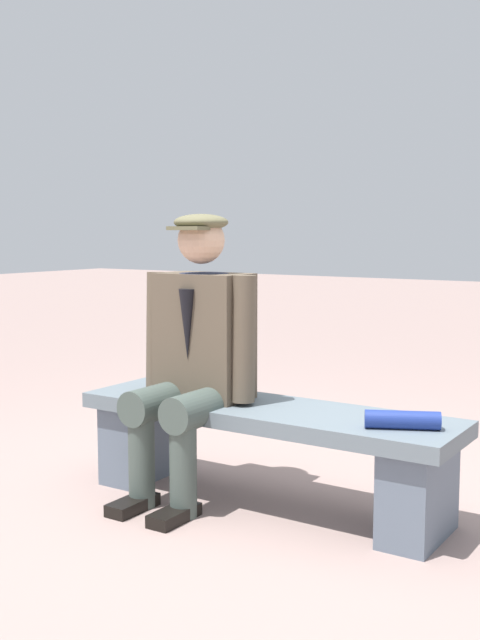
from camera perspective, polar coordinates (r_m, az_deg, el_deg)
ground_plane at (r=3.36m, az=1.80°, el=-13.34°), size 30.00×30.00×0.00m
bench at (r=3.28m, az=1.81°, el=-8.73°), size 1.64×0.45×0.42m
seated_man at (r=3.31m, az=-3.33°, el=-2.17°), size 0.56×0.60×1.22m
rolled_magazine at (r=2.92m, az=11.81°, el=-7.17°), size 0.28×0.18×0.07m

